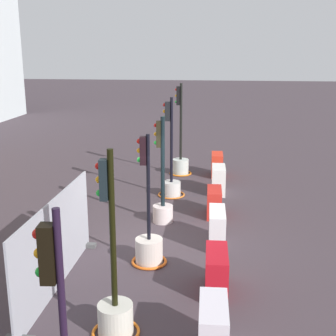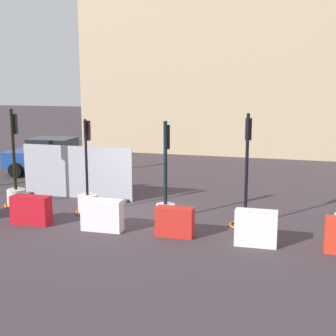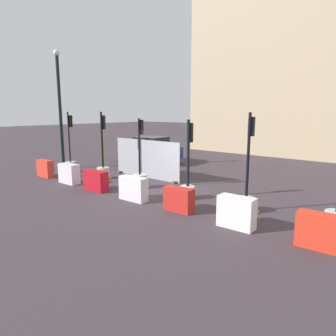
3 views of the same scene
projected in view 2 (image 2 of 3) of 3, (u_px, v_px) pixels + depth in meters
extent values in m
plane|color=#3F343A|center=(120.00, 217.00, 14.32)|extent=(120.00, 120.00, 0.00)
cylinder|color=beige|center=(16.00, 197.00, 15.61)|extent=(0.61, 0.61, 0.56)
cylinder|color=black|center=(13.00, 150.00, 15.31)|extent=(0.10, 0.10, 2.69)
cube|color=black|center=(14.00, 124.00, 15.26)|extent=(0.18, 0.13, 0.66)
sphere|color=red|center=(15.00, 117.00, 15.30)|extent=(0.11, 0.11, 0.11)
sphere|color=orange|center=(16.00, 124.00, 15.34)|extent=(0.11, 0.11, 0.11)
sphere|color=green|center=(16.00, 130.00, 15.38)|extent=(0.11, 0.11, 0.11)
torus|color=orange|center=(17.00, 205.00, 15.65)|extent=(0.83, 0.83, 0.05)
cylinder|color=beige|center=(88.00, 204.00, 14.71)|extent=(0.62, 0.62, 0.59)
cylinder|color=black|center=(86.00, 158.00, 14.43)|extent=(0.08, 0.08, 2.39)
cube|color=black|center=(87.00, 131.00, 14.38)|extent=(0.19, 0.15, 0.61)
sphere|color=red|center=(88.00, 124.00, 14.42)|extent=(0.11, 0.11, 0.11)
sphere|color=orange|center=(89.00, 130.00, 14.46)|extent=(0.11, 0.11, 0.11)
sphere|color=green|center=(89.00, 137.00, 14.49)|extent=(0.11, 0.11, 0.11)
torus|color=orange|center=(88.00, 212.00, 14.75)|extent=(0.81, 0.81, 0.06)
cylinder|color=beige|center=(165.00, 212.00, 14.01)|extent=(0.57, 0.57, 0.48)
cylinder|color=black|center=(165.00, 163.00, 13.74)|extent=(0.11, 0.11, 2.50)
cube|color=black|center=(167.00, 137.00, 13.70)|extent=(0.18, 0.14, 0.71)
sphere|color=red|center=(168.00, 129.00, 13.73)|extent=(0.10, 0.10, 0.10)
sphere|color=orange|center=(168.00, 137.00, 13.77)|extent=(0.10, 0.10, 0.10)
sphere|color=green|center=(168.00, 145.00, 13.82)|extent=(0.10, 0.10, 0.10)
cylinder|color=beige|center=(245.00, 218.00, 13.37)|extent=(0.61, 0.61, 0.47)
cylinder|color=black|center=(247.00, 163.00, 13.07)|extent=(0.09, 0.09, 2.78)
cube|color=black|center=(249.00, 129.00, 13.02)|extent=(0.18, 0.16, 0.61)
sphere|color=red|center=(249.00, 121.00, 13.07)|extent=(0.11, 0.11, 0.11)
sphere|color=orange|center=(249.00, 129.00, 13.11)|extent=(0.11, 0.11, 0.11)
sphere|color=green|center=(249.00, 136.00, 13.14)|extent=(0.11, 0.11, 0.11)
torus|color=orange|center=(245.00, 225.00, 13.40)|extent=(0.90, 0.90, 0.05)
cube|color=red|center=(31.00, 210.00, 13.53)|extent=(1.16, 0.47, 0.84)
cube|color=silver|center=(102.00, 215.00, 12.92)|extent=(1.17, 0.43, 0.89)
cube|color=red|center=(175.00, 222.00, 12.45)|extent=(1.03, 0.45, 0.80)
cube|color=white|center=(256.00, 228.00, 11.74)|extent=(1.07, 0.47, 0.91)
cube|color=navy|center=(52.00, 160.00, 20.73)|extent=(4.06, 1.97, 0.74)
cube|color=black|center=(53.00, 145.00, 20.58)|extent=(1.92, 1.64, 0.60)
cylinder|color=black|center=(86.00, 165.00, 21.41)|extent=(0.65, 0.31, 0.64)
cylinder|color=black|center=(68.00, 173.00, 19.62)|extent=(0.65, 0.31, 0.64)
cylinder|color=black|center=(38.00, 163.00, 21.97)|extent=(0.65, 0.31, 0.64)
cylinder|color=black|center=(16.00, 170.00, 20.18)|extent=(0.65, 0.31, 0.64)
cube|color=tan|center=(230.00, 36.00, 28.13)|extent=(16.74, 7.06, 13.77)
cube|color=#9FA1AB|center=(77.00, 172.00, 16.52)|extent=(4.22, 0.04, 1.88)
cube|color=#4C4C4C|center=(31.00, 193.00, 17.21)|extent=(0.16, 0.50, 0.10)
cube|color=#4C4C4C|center=(127.00, 200.00, 16.15)|extent=(0.16, 0.50, 0.10)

